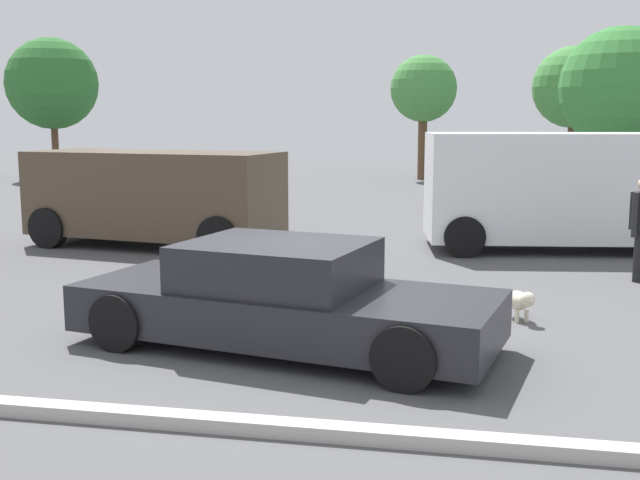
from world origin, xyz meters
TOP-DOWN VIEW (x-y plane):
  - ground_plane at (0.00, 0.00)m, footprint 80.00×80.00m
  - sedan_foreground at (-0.29, -0.23)m, footprint 4.93×2.70m
  - dog at (2.36, 1.43)m, footprint 0.39×0.58m
  - van_white at (3.30, 7.09)m, footprint 5.08×2.73m
  - suv_dark at (-4.41, 5.96)m, footprint 5.20×2.72m
  - parking_curb at (0.00, -2.62)m, footprint 9.21×0.20m
  - tree_back_left at (-0.29, 24.11)m, footprint 2.72×2.72m
  - tree_back_center at (5.73, 25.18)m, footprint 3.31×3.31m
  - tree_back_right at (6.38, 18.47)m, footprint 3.90×3.90m
  - tree_far_right at (-15.50, 21.67)m, footprint 3.76×3.76m

SIDE VIEW (x-z plane):
  - ground_plane at x=0.00m, z-range 0.00..0.00m
  - parking_curb at x=0.00m, z-range 0.00..0.12m
  - dog at x=2.36m, z-range 0.05..0.46m
  - sedan_foreground at x=-0.29m, z-range -0.04..1.14m
  - suv_dark at x=-4.41m, z-range 0.09..1.98m
  - van_white at x=3.30m, z-range 0.09..2.34m
  - tree_back_right at x=6.38m, z-range 0.77..6.23m
  - tree_back_left at x=-0.29m, z-range 1.14..6.24m
  - tree_back_center at x=5.73m, z-range 1.05..6.49m
  - tree_far_right at x=-15.50m, z-range 1.02..6.86m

